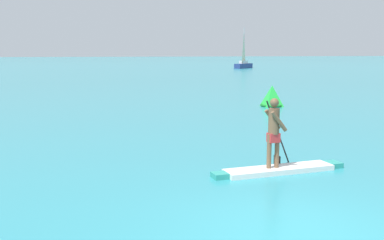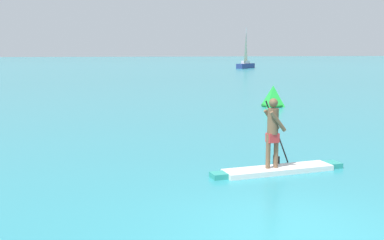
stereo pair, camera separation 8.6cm
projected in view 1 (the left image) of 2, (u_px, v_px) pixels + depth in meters
name	position (u px, v px, depth m)	size (l,w,h in m)	color
ground	(298.00, 232.00, 7.27)	(440.00, 440.00, 0.00)	teal
paddleboarder_mid_center	(278.00, 158.00, 10.78)	(3.45, 0.96, 1.81)	white
race_marker_buoy	(272.00, 97.00, 23.64)	(1.38, 1.38, 1.10)	green
sailboat_right_horizon	(244.00, 62.00, 75.12)	(4.25, 4.17, 6.68)	navy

